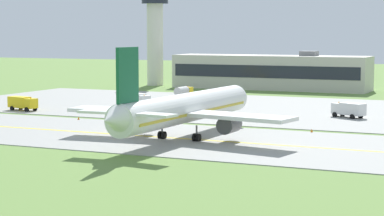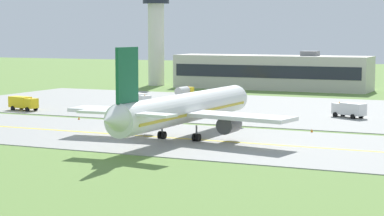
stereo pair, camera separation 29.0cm
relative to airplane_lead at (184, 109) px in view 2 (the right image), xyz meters
name	(u,v)px [view 2 (the right image)]	position (x,y,z in m)	size (l,w,h in m)	color
ground_plane	(137,136)	(-7.05, -0.37, -4.13)	(500.00, 500.00, 0.00)	olive
taxiway_strip	(137,136)	(-7.05, -0.37, -4.08)	(240.00, 28.00, 0.10)	gray
apron_pad	(294,110)	(2.95, 41.63, -4.08)	(140.00, 52.00, 0.10)	gray
taxiway_centreline	(137,136)	(-7.05, -0.37, -4.03)	(220.00, 0.60, 0.01)	yellow
airplane_lead	(184,109)	(0.00, 0.00, 0.00)	(32.50, 39.60, 12.70)	white
service_truck_baggage	(140,99)	(-25.93, 34.82, -2.60)	(6.07, 5.16, 2.60)	silver
service_truck_fuel	(23,103)	(-42.17, 19.80, -2.60)	(6.27, 3.17, 2.60)	yellow
service_truck_catering	(349,109)	(15.03, 33.36, -2.60)	(6.27, 4.59, 2.60)	silver
service_truck_pushback	(184,92)	(-25.80, 54.74, -2.60)	(2.41, 6.02, 2.65)	yellow
terminal_building	(271,72)	(-16.94, 88.14, 0.19)	(50.20, 11.60, 9.80)	beige
control_tower	(156,25)	(-49.96, 88.04, 12.23)	(7.60, 7.60, 27.18)	silver
traffic_cone_near_edge	(79,118)	(-24.80, 11.91, -3.83)	(0.44, 0.44, 0.60)	orange
traffic_cone_mid_edge	(312,131)	(14.13, 13.11, -3.83)	(0.44, 0.44, 0.60)	orange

